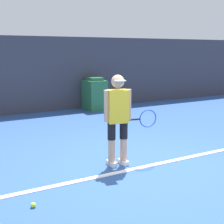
{
  "coord_description": "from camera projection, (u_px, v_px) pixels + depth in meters",
  "views": [
    {
      "loc": [
        -2.83,
        -4.22,
        1.97
      ],
      "look_at": [
        -0.25,
        0.47,
        0.91
      ],
      "focal_mm": 50.0,
      "sensor_mm": 36.0,
      "label": 1
    }
  ],
  "objects": [
    {
      "name": "ground_plane",
      "position": [
        138.0,
        167.0,
        5.35
      ],
      "size": [
        24.0,
        24.0,
        0.0
      ],
      "primitive_type": "plane",
      "color": "#2D5193"
    },
    {
      "name": "back_wall",
      "position": [
        41.0,
        75.0,
        9.97
      ],
      "size": [
        24.0,
        0.1,
        2.41
      ],
      "color": "#383842",
      "rests_on": "ground_plane"
    },
    {
      "name": "court_baseline",
      "position": [
        140.0,
        168.0,
        5.3
      ],
      "size": [
        21.6,
        0.1,
        0.01
      ],
      "color": "white",
      "rests_on": "ground_plane"
    },
    {
      "name": "tennis_player",
      "position": [
        118.0,
        116.0,
        5.3
      ],
      "size": [
        0.95,
        0.31,
        1.58
      ],
      "rotation": [
        0.0,
        0.0,
        -0.18
      ],
      "color": "tan",
      "rests_on": "ground_plane"
    },
    {
      "name": "tennis_ball",
      "position": [
        33.0,
        205.0,
        3.97
      ],
      "size": [
        0.07,
        0.07,
        0.07
      ],
      "color": "#D1E533",
      "rests_on": "ground_plane"
    },
    {
      "name": "covered_chair",
      "position": [
        95.0,
        94.0,
        10.45
      ],
      "size": [
        0.61,
        0.81,
        1.09
      ],
      "color": "#28663D",
      "rests_on": "ground_plane"
    }
  ]
}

